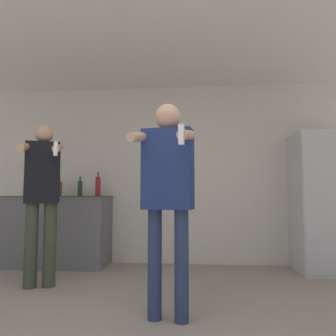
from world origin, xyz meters
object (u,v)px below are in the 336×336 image
(person_woman_foreground, at_px, (168,185))
(bottle_amber_bourbon, at_px, (59,188))
(bottle_brown_liquor, at_px, (98,186))
(bottle_green_wine, at_px, (32,187))
(person_man_side, at_px, (42,194))
(bottle_short_whiskey, at_px, (80,188))
(refrigerator, at_px, (323,202))

(person_woman_foreground, bearing_deg, bottle_amber_bourbon, 133.21)
(bottle_amber_bourbon, height_order, bottle_brown_liquor, bottle_brown_liquor)
(bottle_green_wine, distance_m, person_woman_foreground, 2.74)
(bottle_amber_bourbon, bearing_deg, person_man_side, -75.89)
(person_man_side, bearing_deg, bottle_brown_liquor, 73.41)
(bottle_short_whiskey, height_order, bottle_amber_bourbon, bottle_short_whiskey)
(refrigerator, bearing_deg, person_man_side, -163.06)
(bottle_amber_bourbon, height_order, person_man_side, person_man_side)
(bottle_green_wine, relative_size, bottle_brown_liquor, 0.94)
(bottle_short_whiskey, bearing_deg, refrigerator, -0.21)
(person_woman_foreground, distance_m, person_man_side, 1.63)
(bottle_short_whiskey, bearing_deg, person_woman_foreground, -52.26)
(bottle_short_whiskey, distance_m, bottle_brown_liquor, 0.25)
(refrigerator, xyz_separation_m, person_woman_foreground, (-1.81, -1.77, 0.16))
(bottle_green_wine, relative_size, person_man_side, 0.19)
(refrigerator, bearing_deg, bottle_brown_liquor, 179.77)
(bottle_green_wine, bearing_deg, bottle_short_whiskey, 0.00)
(refrigerator, xyz_separation_m, bottle_green_wine, (-3.89, 0.01, 0.20))
(bottle_brown_liquor, relative_size, person_man_side, 0.20)
(bottle_short_whiskey, height_order, person_man_side, person_man_side)
(bottle_amber_bourbon, bearing_deg, bottle_short_whiskey, 0.00)
(bottle_brown_liquor, height_order, person_man_side, person_man_side)
(person_woman_foreground, bearing_deg, bottle_short_whiskey, 127.74)
(refrigerator, distance_m, bottle_green_wine, 3.89)
(bottle_brown_liquor, relative_size, person_woman_foreground, 0.20)
(bottle_brown_liquor, height_order, person_woman_foreground, person_woman_foreground)
(bottle_amber_bourbon, distance_m, bottle_brown_liquor, 0.55)
(refrigerator, xyz_separation_m, bottle_short_whiskey, (-3.20, 0.01, 0.19))
(bottle_green_wine, bearing_deg, person_man_side, -57.02)
(bottle_short_whiskey, distance_m, person_woman_foreground, 2.26)
(bottle_amber_bourbon, xyz_separation_m, bottle_brown_liquor, (0.55, 0.00, 0.03))
(person_woman_foreground, bearing_deg, bottle_green_wine, 139.27)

